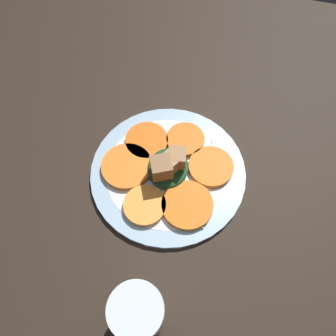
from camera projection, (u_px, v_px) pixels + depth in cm
name	position (u px, v px, depth cm)	size (l,w,h in cm)	color
table_slab	(168.00, 175.00, 64.37)	(120.00, 120.00, 2.00)	black
plate	(168.00, 172.00, 63.02)	(29.68, 29.68, 1.05)	#99B7D1
carrot_slice_0	(185.00, 139.00, 65.18)	(7.63, 7.63, 1.01)	orange
carrot_slice_1	(147.00, 141.00, 65.02)	(8.49, 8.49, 1.01)	#D76215
carrot_slice_2	(127.00, 166.00, 62.35)	(9.73, 9.73, 1.01)	orange
carrot_slice_3	(145.00, 205.00, 58.67)	(7.71, 7.71, 1.01)	orange
carrot_slice_4	(187.00, 205.00, 58.70)	(9.36, 9.36, 1.01)	orange
carrot_slice_5	(211.00, 167.00, 62.31)	(8.62, 8.62, 1.01)	orange
center_pile	(168.00, 166.00, 60.31)	(8.56, 7.70, 5.84)	#1E4723
fork	(206.00, 182.00, 61.11)	(18.72, 2.44, 0.40)	#B2B2B7
water_glass	(139.00, 313.00, 45.98)	(7.28, 7.28, 12.90)	silver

